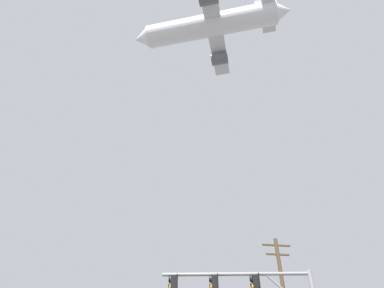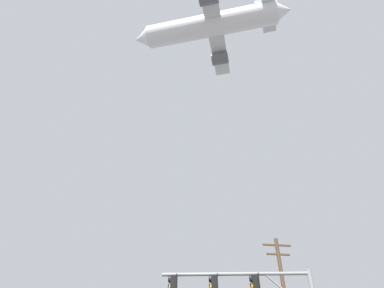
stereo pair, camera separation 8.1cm
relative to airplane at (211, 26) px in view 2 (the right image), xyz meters
name	(u,v)px [view 2 (the right image)]	position (x,y,z in m)	size (l,w,h in m)	color
airplane	(211,26)	(0.00, 0.00, 0.00)	(21.38, 16.51, 5.96)	white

